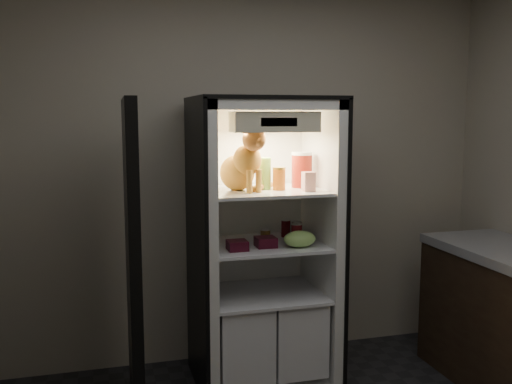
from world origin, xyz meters
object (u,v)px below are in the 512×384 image
(soda_can_b, at_px, (297,231))
(grape_bag, at_px, (300,239))
(soda_can_c, at_px, (297,234))
(mayo_tub, at_px, (263,177))
(refrigerator, at_px, (262,263))
(tabby_cat, at_px, (243,165))
(soda_can_a, at_px, (286,228))
(berry_box_right, at_px, (266,242))
(salsa_jar, at_px, (279,179))
(cream_carton, at_px, (308,182))
(pepper_jar, at_px, (302,170))
(condiment_jar, at_px, (265,235))
(parmesan_shaker, at_px, (265,174))
(berry_box_left, at_px, (237,245))

(soda_can_b, xyz_separation_m, grape_bag, (-0.05, -0.21, -0.01))
(soda_can_b, relative_size, soda_can_c, 0.92)
(mayo_tub, bearing_deg, soda_can_b, -15.96)
(refrigerator, bearing_deg, tabby_cat, -148.81)
(soda_can_a, bearing_deg, mayo_tub, -166.61)
(refrigerator, xyz_separation_m, berry_box_right, (-0.02, -0.17, 0.18))
(salsa_jar, height_order, cream_carton, salsa_jar)
(cream_carton, bearing_deg, pepper_jar, 82.07)
(soda_can_c, relative_size, condiment_jar, 1.45)
(condiment_jar, bearing_deg, soda_can_a, 34.81)
(tabby_cat, xyz_separation_m, parmesan_shaker, (0.15, 0.03, -0.06))
(pepper_jar, bearing_deg, berry_box_left, -159.39)
(mayo_tub, relative_size, soda_can_a, 1.20)
(refrigerator, distance_m, soda_can_a, 0.30)
(parmesan_shaker, bearing_deg, cream_carton, -34.44)
(tabby_cat, xyz_separation_m, salsa_jar, (0.23, -0.03, -0.09))
(refrigerator, xyz_separation_m, mayo_tub, (0.02, 0.04, 0.57))
(salsa_jar, distance_m, pepper_jar, 0.21)
(grape_bag, bearing_deg, parmesan_shaker, 137.13)
(refrigerator, height_order, parmesan_shaker, refrigerator)
(parmesan_shaker, height_order, cream_carton, parmesan_shaker)
(tabby_cat, xyz_separation_m, cream_carton, (0.39, -0.13, -0.10))
(refrigerator, xyz_separation_m, grape_bag, (0.18, -0.23, 0.20))
(pepper_jar, bearing_deg, salsa_jar, -153.73)
(soda_can_a, bearing_deg, refrigerator, -156.99)
(soda_can_b, bearing_deg, soda_can_a, 111.34)
(parmesan_shaker, distance_m, berry_box_left, 0.50)
(soda_can_b, relative_size, condiment_jar, 1.34)
(tabby_cat, height_order, mayo_tub, tabby_cat)
(soda_can_c, bearing_deg, condiment_jar, 149.73)
(refrigerator, height_order, grape_bag, refrigerator)
(tabby_cat, relative_size, cream_carton, 3.60)
(tabby_cat, xyz_separation_m, soda_can_b, (0.38, 0.07, -0.45))
(mayo_tub, bearing_deg, soda_can_c, -47.80)
(parmesan_shaker, distance_m, soda_can_c, 0.44)
(salsa_jar, distance_m, soda_can_b, 0.41)
(mayo_tub, bearing_deg, pepper_jar, -15.21)
(mayo_tub, bearing_deg, berry_box_left, -133.39)
(soda_can_c, bearing_deg, soda_can_b, 70.24)
(condiment_jar, bearing_deg, cream_carton, -38.60)
(cream_carton, distance_m, berry_box_right, 0.46)
(berry_box_right, bearing_deg, soda_can_b, 29.50)
(refrigerator, distance_m, berry_box_right, 0.25)
(parmesan_shaker, bearing_deg, refrigerator, 92.78)
(grape_bag, xyz_separation_m, berry_box_left, (-0.40, 0.02, -0.02))
(soda_can_a, distance_m, soda_can_b, 0.11)
(soda_can_a, bearing_deg, berry_box_left, -144.76)
(cream_carton, height_order, soda_can_b, cream_carton)
(soda_can_a, bearing_deg, condiment_jar, -145.19)
(berry_box_left, bearing_deg, cream_carton, -2.14)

